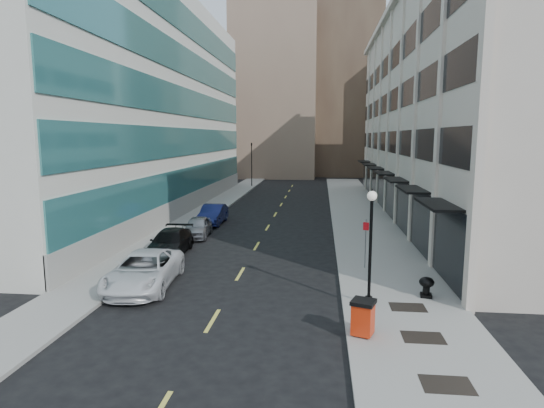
% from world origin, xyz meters
% --- Properties ---
extents(ground, '(160.00, 160.00, 0.00)m').
position_xyz_m(ground, '(0.00, 0.00, 0.00)').
color(ground, black).
rests_on(ground, ground).
extents(sidewalk_right, '(5.00, 80.00, 0.15)m').
position_xyz_m(sidewalk_right, '(7.50, 20.00, 0.07)').
color(sidewalk_right, gray).
rests_on(sidewalk_right, ground).
extents(sidewalk_left, '(3.00, 80.00, 0.15)m').
position_xyz_m(sidewalk_left, '(-6.50, 20.00, 0.07)').
color(sidewalk_left, gray).
rests_on(sidewalk_left, ground).
extents(building_right, '(15.30, 46.50, 18.25)m').
position_xyz_m(building_right, '(16.94, 26.99, 8.99)').
color(building_right, beige).
rests_on(building_right, ground).
extents(building_left, '(16.14, 46.00, 20.00)m').
position_xyz_m(building_left, '(-15.95, 27.00, 9.99)').
color(building_left, silver).
rests_on(building_left, ground).
extents(skyline_tan_near, '(14.00, 18.00, 28.00)m').
position_xyz_m(skyline_tan_near, '(-4.00, 68.00, 14.00)').
color(skyline_tan_near, '#856D57').
rests_on(skyline_tan_near, ground).
extents(skyline_brown, '(12.00, 16.00, 34.00)m').
position_xyz_m(skyline_brown, '(8.00, 72.00, 17.00)').
color(skyline_brown, brown).
rests_on(skyline_brown, ground).
extents(skyline_tan_far, '(12.00, 14.00, 22.00)m').
position_xyz_m(skyline_tan_far, '(-14.00, 78.00, 11.00)').
color(skyline_tan_far, '#856D57').
rests_on(skyline_tan_far, ground).
extents(skyline_stone, '(10.00, 14.00, 20.00)m').
position_xyz_m(skyline_stone, '(18.00, 66.00, 10.00)').
color(skyline_stone, beige).
rests_on(skyline_stone, ground).
extents(grate_near, '(1.40, 1.00, 0.01)m').
position_xyz_m(grate_near, '(7.60, -2.00, 0.15)').
color(grate_near, black).
rests_on(grate_near, sidewalk_right).
extents(grate_mid, '(1.40, 1.00, 0.01)m').
position_xyz_m(grate_mid, '(7.60, 1.00, 0.15)').
color(grate_mid, black).
rests_on(grate_mid, sidewalk_right).
extents(grate_far, '(1.40, 1.00, 0.01)m').
position_xyz_m(grate_far, '(7.60, 3.80, 0.15)').
color(grate_far, black).
rests_on(grate_far, sidewalk_right).
extents(road_centerline, '(0.15, 68.20, 0.01)m').
position_xyz_m(road_centerline, '(0.00, 17.00, 0.01)').
color(road_centerline, '#D8CC4C').
rests_on(road_centerline, ground).
extents(traffic_signal, '(0.66, 0.66, 6.98)m').
position_xyz_m(traffic_signal, '(-5.50, 48.00, 5.72)').
color(traffic_signal, black).
rests_on(traffic_signal, ground).
extents(car_white_van, '(3.13, 6.02, 1.62)m').
position_xyz_m(car_white_van, '(-4.07, 5.47, 0.81)').
color(car_white_van, silver).
rests_on(car_white_van, ground).
extents(car_black_pickup, '(2.35, 5.18, 1.47)m').
position_xyz_m(car_black_pickup, '(-4.80, 11.27, 0.74)').
color(car_black_pickup, black).
rests_on(car_black_pickup, ground).
extents(car_silver_sedan, '(2.01, 4.26, 1.41)m').
position_xyz_m(car_silver_sedan, '(-4.49, 16.22, 0.70)').
color(car_silver_sedan, gray).
rests_on(car_silver_sedan, ground).
extents(car_blue_sedan, '(1.67, 4.69, 1.54)m').
position_xyz_m(car_blue_sedan, '(-4.54, 21.00, 0.77)').
color(car_blue_sedan, navy).
rests_on(car_blue_sedan, ground).
extents(trash_bin, '(0.99, 0.99, 1.26)m').
position_xyz_m(trash_bin, '(5.55, 1.00, 0.83)').
color(trash_bin, red).
rests_on(trash_bin, sidewalk_right).
extents(lamppost, '(0.40, 0.40, 4.79)m').
position_xyz_m(lamppost, '(6.06, 4.00, 2.96)').
color(lamppost, black).
rests_on(lamppost, sidewalk_right).
extents(sign_post, '(0.29, 0.13, 2.59)m').
position_xyz_m(sign_post, '(6.40, 9.29, 1.80)').
color(sign_post, slate).
rests_on(sign_post, sidewalk_right).
extents(urn_planter, '(0.63, 0.63, 0.88)m').
position_xyz_m(urn_planter, '(8.60, 5.12, 0.68)').
color(urn_planter, black).
rests_on(urn_planter, sidewalk_right).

